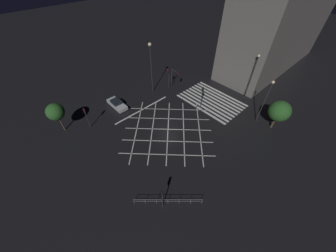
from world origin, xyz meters
TOP-DOWN VIEW (x-y plane):
  - ground_plane at (0.00, 0.00)m, footprint 200.00×200.00m
  - road_markings at (0.32, -8.05)m, footprint 17.63×24.32m
  - office_building at (0.01, -33.81)m, footprint 10.06×31.67m
  - traffic_light_se_main at (8.09, -9.46)m, footprint 1.96×0.36m
  - traffic_light_median_south at (0.14, -8.38)m, footprint 0.36×0.39m
  - traffic_light_ne_main at (9.15, 9.21)m, footprint 0.39×0.36m
  - traffic_light_se_cross at (8.98, -8.49)m, footprint 0.36×0.39m
  - traffic_light_nw_main at (-8.81, 9.12)m, footprint 0.39×0.36m
  - street_lamp_east at (-3.94, -17.17)m, footprint 0.46×0.46m
  - street_lamp_west at (-8.92, -12.64)m, footprint 0.48×0.48m
  - street_lamp_far at (10.22, -5.19)m, footprint 0.63×0.63m
  - street_tree_near at (-11.44, -13.05)m, footprint 3.31×3.31m
  - street_tree_far at (11.60, 12.60)m, footprint 2.68×2.68m
  - waiting_car at (10.88, 2.94)m, footprint 4.62×1.81m
  - pedestrian_railing at (-9.08, 8.43)m, footprint 5.51×5.92m

SIDE VIEW (x-z plane):
  - ground_plane at x=0.00m, z-range 0.00..0.00m
  - road_markings at x=0.32m, z-range 0.00..0.01m
  - waiting_car at x=10.88m, z-range -0.04..1.34m
  - pedestrian_railing at x=-9.08m, z-range 0.14..1.19m
  - traffic_light_nw_main at x=-8.81m, z-range 0.75..4.20m
  - traffic_light_se_main at x=8.09m, z-range 0.91..4.93m
  - traffic_light_ne_main at x=9.15m, z-range 0.88..4.98m
  - traffic_light_median_south at x=0.14m, z-range 0.93..5.33m
  - traffic_light_se_cross at x=8.98m, z-range 0.95..5.46m
  - street_tree_near at x=-11.44m, z-range 0.92..6.10m
  - street_tree_far at x=11.60m, z-range 1.24..6.44m
  - street_lamp_west at x=-8.92m, z-range 1.49..9.43m
  - street_lamp_east at x=-3.94m, z-range 1.44..10.30m
  - street_lamp_far at x=10.22m, z-range 2.55..12.52m
  - office_building at x=0.01m, z-range 0.00..21.66m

